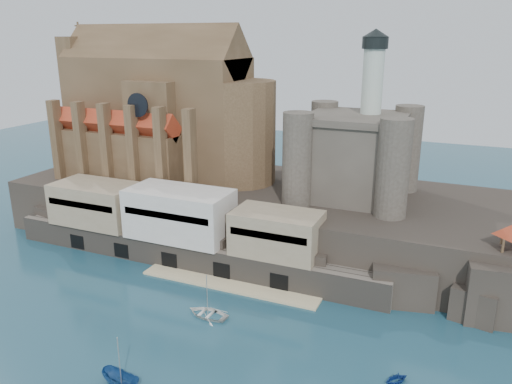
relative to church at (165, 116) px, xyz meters
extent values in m
plane|color=#184052|center=(24.13, -41.85, -22.13)|extent=(300.00, 300.00, 0.00)
cube|color=black|center=(24.13, -1.85, -17.13)|extent=(100.00, 34.00, 10.00)
cube|color=black|center=(-13.87, -18.35, -19.13)|extent=(9.00, 5.00, 6.00)
cube|color=black|center=(2.13, -18.35, -19.13)|extent=(9.00, 5.00, 6.00)
cube|color=black|center=(19.13, -18.35, -19.13)|extent=(9.00, 5.00, 6.00)
cube|color=black|center=(36.13, -18.35, -19.13)|extent=(9.00, 5.00, 6.00)
cube|color=black|center=(52.13, -18.35, -19.13)|extent=(9.00, 5.00, 6.00)
cube|color=#665C52|center=(16.13, -19.35, -19.88)|extent=(70.00, 6.00, 4.50)
cube|color=beige|center=(26.13, -23.85, -21.98)|extent=(30.00, 4.00, 0.40)
cube|color=black|center=(-5.87, -22.25, -20.53)|extent=(3.00, 0.40, 2.60)
cube|color=black|center=(4.13, -22.25, -20.53)|extent=(3.00, 0.40, 2.60)
cube|color=black|center=(14.13, -22.25, -20.53)|extent=(3.00, 0.40, 2.60)
cube|color=black|center=(24.13, -22.25, -20.53)|extent=(3.00, 0.40, 2.60)
cube|color=black|center=(34.13, -22.25, -20.53)|extent=(3.00, 0.40, 2.60)
cube|color=gray|center=(-3.87, -18.35, -13.88)|extent=(16.00, 9.00, 7.50)
cube|color=silver|center=(14.13, -18.35, -13.38)|extent=(18.00, 9.00, 8.50)
cube|color=gray|center=(32.13, -18.35, -14.13)|extent=(14.00, 8.00, 7.00)
cube|color=#513B25|center=(-1.87, 0.15, -0.13)|extent=(38.00, 14.00, 24.00)
cube|color=#513B25|center=(-1.87, 0.15, 11.87)|extent=(38.00, 13.01, 13.01)
cylinder|color=#513B25|center=(17.13, 0.15, -2.13)|extent=(14.00, 14.00, 20.00)
cube|color=#513B25|center=(2.13, 0.15, -2.13)|extent=(10.00, 20.00, 20.00)
cube|color=#513B25|center=(-5.87, -9.35, -7.13)|extent=(28.00, 5.00, 10.00)
cube|color=#513B25|center=(-5.87, 9.65, -7.13)|extent=(28.00, 5.00, 10.00)
cube|color=#A5331C|center=(-5.87, -9.35, -0.53)|extent=(28.00, 5.66, 5.66)
cube|color=#A5331C|center=(-5.87, 9.65, -0.53)|extent=(28.00, 5.66, 5.66)
cube|color=#513B25|center=(-20.87, 0.15, 1.87)|extent=(4.00, 10.00, 28.00)
cylinder|color=black|center=(2.13, -11.90, 3.87)|extent=(4.40, 0.30, 4.40)
cube|color=#513B25|center=(-17.87, -12.35, -4.13)|extent=(1.60, 2.20, 16.00)
cube|color=#513B25|center=(-11.67, -12.35, -4.13)|extent=(1.60, 2.20, 16.00)
cube|color=#513B25|center=(-5.47, -12.35, -4.13)|extent=(1.60, 2.20, 16.00)
cube|color=#513B25|center=(0.73, -12.35, -4.13)|extent=(1.60, 2.20, 16.00)
cube|color=#513B25|center=(6.93, -12.35, -4.13)|extent=(1.60, 2.20, 16.00)
cube|color=#513B25|center=(13.13, -12.35, -4.13)|extent=(1.60, 2.20, 16.00)
cube|color=#464037|center=(40.13, -0.85, -5.13)|extent=(16.00, 16.00, 14.00)
cube|color=#464037|center=(40.13, -0.85, 2.27)|extent=(17.00, 17.00, 1.20)
cylinder|color=#464037|center=(32.13, -8.85, -4.13)|extent=(5.20, 5.20, 16.00)
cylinder|color=#464037|center=(48.13, -8.85, -4.13)|extent=(5.20, 5.20, 16.00)
cylinder|color=#464037|center=(32.13, 7.15, -4.13)|extent=(5.20, 5.20, 16.00)
cylinder|color=#464037|center=(48.13, 7.15, -4.13)|extent=(5.20, 5.20, 16.00)
cylinder|color=silver|center=(42.13, 1.15, 7.87)|extent=(3.60, 3.60, 12.00)
cylinder|color=black|center=(42.13, 1.15, 14.87)|extent=(4.40, 4.40, 2.00)
cone|color=black|center=(42.13, 1.15, 16.47)|extent=(4.60, 4.60, 1.40)
cube|color=black|center=(66.13, -15.85, -17.78)|extent=(12.00, 10.00, 8.70)
cube|color=black|center=(62.13, -18.85, -19.63)|extent=(6.00, 5.00, 5.00)
cylinder|color=#513B25|center=(64.53, -17.45, -11.83)|extent=(0.36, 0.36, 3.20)
cylinder|color=#513B25|center=(64.53, -14.25, -11.83)|extent=(0.36, 0.36, 3.20)
imported|color=white|center=(27.31, -32.98, -22.13)|extent=(1.59, 4.44, 6.11)
imported|color=navy|center=(54.13, -37.05, -22.13)|extent=(2.93, 2.88, 2.96)
camera|label=1|loc=(58.36, -87.74, 15.89)|focal=35.00mm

